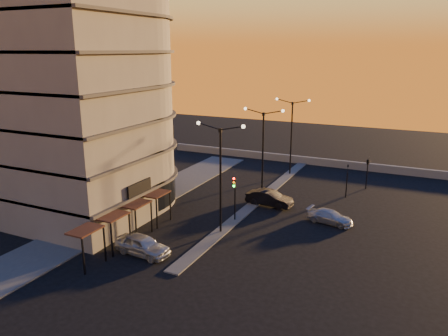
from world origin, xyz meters
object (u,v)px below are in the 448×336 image
Objects in this scene: car_hatchback at (142,245)px; car_wagon at (330,217)px; car_sedan at (269,198)px; streetlamp_mid at (263,146)px; traffic_light_main at (234,191)px.

car_hatchback reaches higher than car_wagon.
car_sedan reaches higher than car_wagon.
car_wagon is (6.50, -2.00, -0.17)m from car_sedan.
streetlamp_mid is 2.08× the size of car_hatchback.
streetlamp_mid is 2.24× the size of traffic_light_main.
traffic_light_main reaches higher than car_sedan.
traffic_light_main is 0.90× the size of car_sedan.
car_hatchback is 0.97× the size of car_sedan.
car_hatchback and car_sedan have the same top height.
streetlamp_mid is 7.62m from traffic_light_main.
car_hatchback is (-3.58, -9.16, -2.11)m from traffic_light_main.
car_hatchback is at bearing -111.35° from traffic_light_main.
streetlamp_mid reaches higher than car_hatchback.
traffic_light_main is at bearing 122.16° from car_wagon.
streetlamp_mid reaches higher than car_wagon.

